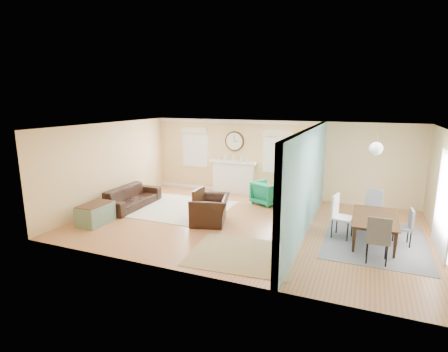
{
  "coord_description": "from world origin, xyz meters",
  "views": [
    {
      "loc": [
        2.81,
        -8.45,
        3.27
      ],
      "look_at": [
        -0.8,
        0.3,
        1.2
      ],
      "focal_mm": 28.0,
      "sensor_mm": 36.0,
      "label": 1
    }
  ],
  "objects_px": {
    "credenza": "(304,199)",
    "green_chair": "(267,193)",
    "eames_chair": "(210,210)",
    "dining_table": "(376,230)",
    "sofa": "(131,197)"
  },
  "relations": [
    {
      "from": "credenza",
      "to": "green_chair",
      "type": "bearing_deg",
      "value": 161.66
    },
    {
      "from": "eames_chair",
      "to": "green_chair",
      "type": "relative_size",
      "value": 1.4
    },
    {
      "from": "credenza",
      "to": "eames_chair",
      "type": "bearing_deg",
      "value": -138.97
    },
    {
      "from": "eames_chair",
      "to": "green_chair",
      "type": "height_order",
      "value": "same"
    },
    {
      "from": "credenza",
      "to": "dining_table",
      "type": "bearing_deg",
      "value": -39.63
    },
    {
      "from": "sofa",
      "to": "dining_table",
      "type": "distance_m",
      "value": 6.99
    },
    {
      "from": "eames_chair",
      "to": "green_chair",
      "type": "xyz_separation_m",
      "value": [
        0.94,
        2.29,
        -0.0
      ]
    },
    {
      "from": "sofa",
      "to": "green_chair",
      "type": "bearing_deg",
      "value": -64.72
    },
    {
      "from": "eames_chair",
      "to": "dining_table",
      "type": "distance_m",
      "value": 4.12
    },
    {
      "from": "eames_chair",
      "to": "credenza",
      "type": "relative_size",
      "value": 0.7
    },
    {
      "from": "credenza",
      "to": "dining_table",
      "type": "distance_m",
      "value": 2.54
    },
    {
      "from": "eames_chair",
      "to": "credenza",
      "type": "xyz_separation_m",
      "value": [
        2.16,
        1.88,
        0.03
      ]
    },
    {
      "from": "credenza",
      "to": "dining_table",
      "type": "relative_size",
      "value": 0.92
    },
    {
      "from": "sofa",
      "to": "green_chair",
      "type": "height_order",
      "value": "green_chair"
    },
    {
      "from": "green_chair",
      "to": "dining_table",
      "type": "bearing_deg",
      "value": 173.21
    }
  ]
}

